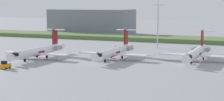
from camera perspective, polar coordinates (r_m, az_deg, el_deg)
ground_plane at (r=144.46m, az=2.88°, el=-0.32°), size 500.00×500.00×0.00m
grass_berm at (r=189.68m, az=7.68°, el=1.69°), size 320.00×20.00×1.91m
regional_jet_nearest at (r=131.69m, az=-10.52°, el=-0.04°), size 22.81×31.00×9.00m
regional_jet_second at (r=128.27m, az=0.39°, el=-0.10°), size 22.81×31.00×9.00m
regional_jet_third at (r=127.54m, az=12.09°, el=-0.30°), size 22.81×31.00×9.00m
antenna_mast at (r=158.60m, az=6.64°, el=4.26°), size 4.40×0.50×26.43m
distant_hangar at (r=231.08m, az=-2.92°, el=4.21°), size 46.44×23.99×14.08m
baggage_tug at (r=113.68m, az=-15.18°, el=-2.06°), size 1.72×3.20×2.30m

